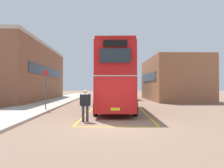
% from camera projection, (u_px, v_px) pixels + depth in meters
% --- Properties ---
extents(ground_plane, '(135.60, 135.60, 0.00)m').
position_uv_depth(ground_plane, '(109.00, 103.00, 24.92)').
color(ground_plane, '#846651').
extents(sidewalk_left, '(4.00, 57.60, 0.14)m').
position_uv_depth(sidewalk_left, '(55.00, 101.00, 27.18)').
color(sidewalk_left, '#B2ADA3').
rests_on(sidewalk_left, ground).
extents(brick_building_left, '(6.49, 20.33, 7.37)m').
position_uv_depth(brick_building_left, '(24.00, 73.00, 30.01)').
color(brick_building_left, brown).
rests_on(brick_building_left, ground).
extents(depot_building_right, '(6.72, 12.55, 5.66)m').
position_uv_depth(depot_building_right, '(173.00, 79.00, 31.11)').
color(depot_building_right, '#9E6647').
rests_on(depot_building_right, ground).
extents(double_decker_bus, '(3.11, 10.33, 4.75)m').
position_uv_depth(double_decker_bus, '(116.00, 78.00, 17.57)').
color(double_decker_bus, black).
rests_on(double_decker_bus, ground).
extents(single_deck_bus, '(3.19, 8.97, 3.02)m').
position_uv_depth(single_deck_bus, '(123.00, 88.00, 34.38)').
color(single_deck_bus, black).
rests_on(single_deck_bus, ground).
extents(pedestrian_boarding, '(0.57, 0.29, 1.72)m').
position_uv_depth(pedestrian_boarding, '(85.00, 103.00, 12.01)').
color(pedestrian_boarding, '#2D2D38').
rests_on(pedestrian_boarding, ground).
extents(bus_stop_sign, '(0.44, 0.10, 3.01)m').
position_uv_depth(bus_stop_sign, '(46.00, 86.00, 17.32)').
color(bus_stop_sign, '#4C4C51').
rests_on(bus_stop_sign, sidewalk_left).
extents(bay_marking_yellow, '(4.68, 12.41, 0.01)m').
position_uv_depth(bay_marking_yellow, '(116.00, 113.00, 15.64)').
color(bay_marking_yellow, gold).
rests_on(bay_marking_yellow, ground).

